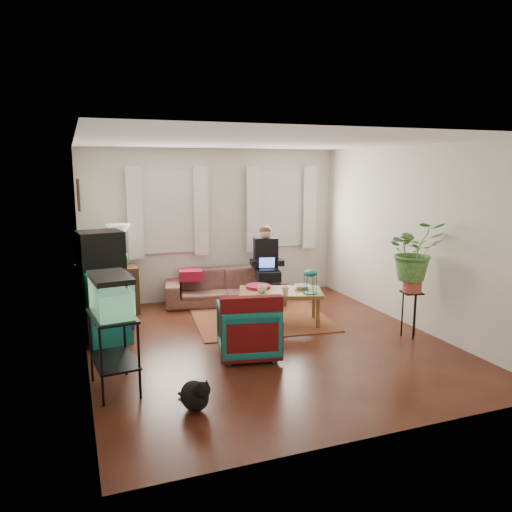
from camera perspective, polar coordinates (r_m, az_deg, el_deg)
name	(u,v)px	position (r m, az deg, el deg)	size (l,w,h in m)	color
floor	(267,343)	(6.71, 1.22, -9.86)	(4.50, 5.00, 0.01)	#4F2B14
ceiling	(267,142)	(6.31, 1.31, 12.92)	(4.50, 5.00, 0.01)	white
wall_back	(214,225)	(8.73, -4.85, 3.59)	(4.50, 0.01, 2.60)	silver
wall_front	(380,291)	(4.21, 14.01, -3.90)	(4.50, 0.01, 2.60)	silver
wall_left	(81,257)	(5.94, -19.36, -0.10)	(0.01, 5.00, 2.60)	silver
wall_right	(412,237)	(7.50, 17.45, 2.07)	(0.01, 5.00, 2.60)	silver
window_left	(168,212)	(8.50, -10.05, 4.99)	(1.08, 0.04, 1.38)	white
window_right	(280,208)	(9.10, 2.80, 5.47)	(1.08, 0.04, 1.38)	white
curtains_left	(169,212)	(8.42, -9.95, 4.94)	(1.36, 0.06, 1.50)	white
curtains_right	(282,209)	(9.03, 3.00, 5.43)	(1.36, 0.06, 1.50)	white
picture_frame	(79,195)	(6.71, -19.57, 6.62)	(0.04, 0.32, 0.40)	#3D2616
area_rug	(262,320)	(7.61, 0.70, -7.33)	(2.00, 1.60, 0.01)	brown
sofa	(225,281)	(8.47, -3.56, -2.85)	(1.99, 0.78, 0.78)	brown
seated_person	(267,268)	(8.53, 1.23, -1.35)	(0.50, 0.61, 1.18)	black
side_table	(121,289)	(8.23, -15.17, -3.70)	(0.51, 0.51, 0.74)	#422918
table_lamp	(119,247)	(8.10, -15.40, 1.04)	(0.38, 0.38, 0.68)	white
dresser	(103,303)	(7.13, -17.08, -5.14)	(0.52, 1.05, 0.94)	#105F63
crt_tv	(100,249)	(7.08, -17.40, 0.72)	(0.58, 0.52, 0.50)	black
aquarium_stand	(114,352)	(5.45, -15.92, -10.56)	(0.41, 0.73, 0.81)	black
aquarium	(111,294)	(5.27, -16.25, -4.23)	(0.36, 0.66, 0.43)	#7FD899
black_cat	(194,393)	(4.97, -7.04, -15.25)	(0.26, 0.41, 0.35)	black
armchair	(248,327)	(6.17, -0.92, -8.12)	(0.71, 0.66, 0.73)	#137173
serape_throw	(252,322)	(5.85, -0.51, -7.56)	(0.73, 0.17, 0.60)	#9E0A0A
coffee_table	(280,307)	(7.43, 2.80, -5.83)	(1.21, 0.66, 0.50)	brown
cup_a	(262,289)	(7.23, 0.70, -3.78)	(0.14, 0.14, 0.11)	white
cup_b	(285,290)	(7.17, 3.35, -3.95)	(0.11, 0.11, 0.10)	beige
bowl	(302,287)	(7.49, 5.28, -3.52)	(0.24, 0.24, 0.06)	white
snack_tray	(258,287)	(7.51, 0.23, -3.51)	(0.37, 0.37, 0.04)	#B21414
birdcage	(310,281)	(7.20, 6.22, -2.91)	(0.20, 0.20, 0.35)	#115B6B
plant_stand	(410,315)	(7.13, 17.24, -6.41)	(0.27, 0.27, 0.64)	black
potted_plant	(414,260)	(6.96, 17.57, -0.43)	(0.73, 0.63, 0.81)	#599947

